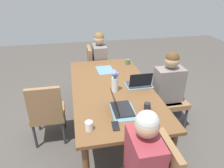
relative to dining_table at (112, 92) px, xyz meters
name	(u,v)px	position (x,y,z in m)	size (l,w,h in m)	color
ground_plane	(112,130)	(0.00, 0.00, -0.67)	(10.00, 10.00, 0.00)	#4C4742
dining_table	(112,92)	(0.00, 0.00, 0.00)	(2.12, 1.08, 0.74)	brown
chair_near_left_mid	(169,94)	(0.06, -0.90, -0.17)	(0.44, 0.44, 0.90)	olive
person_near_left_mid	(167,95)	(-0.01, -0.84, -0.14)	(0.36, 0.40, 1.19)	#2D2D33
chair_head_right_left_far	(96,67)	(1.35, 0.06, -0.17)	(0.44, 0.44, 0.90)	olive
person_head_right_left_far	(100,66)	(1.29, -0.02, -0.14)	(0.40, 0.36, 1.19)	#2D2D33
chair_far_right_near	(47,111)	(-0.04, 0.89, -0.17)	(0.44, 0.44, 0.90)	olive
flower_vase	(115,80)	(-0.11, -0.02, 0.23)	(0.11, 0.10, 0.30)	silver
placemat_head_left_left_near	(123,112)	(-0.60, -0.01, 0.07)	(0.36, 0.26, 0.00)	slate
placemat_near_left_mid	(139,85)	(-0.01, -0.38, 0.07)	(0.36, 0.26, 0.00)	slate
placemat_head_right_left_far	(105,70)	(0.61, -0.01, 0.07)	(0.36, 0.26, 0.00)	slate
laptop_head_left_left_near	(120,107)	(-0.56, 0.02, 0.11)	(0.32, 0.22, 0.21)	black
laptop_near_left_mid	(139,83)	(-0.03, -0.38, 0.11)	(0.22, 0.32, 0.21)	#38383D
coffee_mug_near_left	(147,106)	(-0.61, -0.28, 0.11)	(0.07, 0.07, 0.08)	#232328
coffee_mug_near_right	(89,126)	(-0.84, 0.40, 0.12)	(0.08, 0.08, 0.10)	white
coffee_mug_centre_left	(128,62)	(0.79, -0.44, 0.11)	(0.08, 0.08, 0.08)	#47704C
phone_black	(116,126)	(-0.83, 0.13, 0.07)	(0.15, 0.07, 0.01)	black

